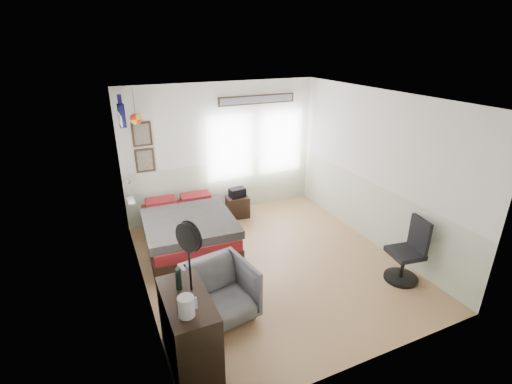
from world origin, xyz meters
TOP-DOWN VIEW (x-y plane):
  - ground_plane at (0.00, 0.00)m, footprint 4.00×4.50m
  - room_shell at (-0.08, 0.19)m, footprint 4.02×4.52m
  - wall_decor at (-1.10, 1.96)m, footprint 3.55×1.32m
  - bed at (-1.10, 1.09)m, footprint 1.55×2.09m
  - dresser at (-1.74, -1.41)m, footprint 0.48×1.00m
  - armchair at (-1.17, -0.83)m, footprint 0.93×0.95m
  - nightstand at (0.15, 1.88)m, footprint 0.48×0.40m
  - task_chair at (1.69, -1.22)m, footprint 0.52×0.52m
  - kettle at (-1.80, -1.69)m, footprint 0.19×0.17m
  - bottle at (-1.77, -1.24)m, footprint 0.07×0.07m
  - stand_fan at (-1.64, -1.31)m, footprint 0.22×0.32m
  - black_bag at (0.15, 1.88)m, footprint 0.33×0.23m

SIDE VIEW (x-z plane):
  - ground_plane at x=0.00m, z-range -0.01..0.00m
  - nightstand at x=0.15m, z-range 0.00..0.44m
  - bed at x=-1.10m, z-range -0.01..0.64m
  - armchair at x=-1.17m, z-range 0.00..0.76m
  - task_chair at x=1.69m, z-range -0.09..0.92m
  - dresser at x=-1.74m, z-range 0.00..0.90m
  - black_bag at x=0.15m, z-range 0.44..0.63m
  - kettle at x=-1.80m, z-range 0.90..1.12m
  - bottle at x=-1.77m, z-range 0.90..1.16m
  - stand_fan at x=-1.64m, z-range 1.13..1.96m
  - room_shell at x=-0.08m, z-range 0.26..2.97m
  - wall_decor at x=-1.10m, z-range 1.38..2.82m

